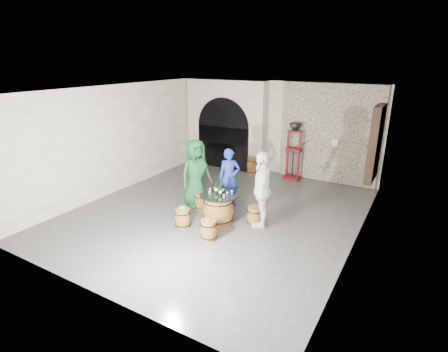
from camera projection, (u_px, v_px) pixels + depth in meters
The scene contains 31 objects.
ground at pixel (218, 212), 9.38m from camera, with size 8.00×8.00×0.00m, color #2F2F32.
wall_back at pixel (277, 128), 12.13m from camera, with size 8.00×8.00×0.00m, color silver.
wall_front at pixel (88, 211), 5.60m from camera, with size 8.00×8.00×0.00m, color silver.
wall_left at pixel (119, 139), 10.54m from camera, with size 8.00×8.00×0.00m, color silver.
wall_right at pixel (362, 177), 7.19m from camera, with size 8.00×8.00×0.00m, color silver.
ceiling at pixel (217, 90), 8.35m from camera, with size 8.00×8.00×0.00m, color beige.
stone_facing_panel at pixel (329, 134), 11.22m from camera, with size 3.20×0.12×3.18m, color #B1A48D.
arched_opening at pixel (226, 125), 12.83m from camera, with size 3.10×0.60×3.19m.
shuttered_window at pixel (375, 143), 9.15m from camera, with size 0.23×1.10×2.00m.
barrel_table at pixel (218, 209), 8.72m from camera, with size 0.93×0.93×0.72m.
barrel_stool_left at pixel (202, 201), 9.51m from camera, with size 0.39×0.39×0.47m.
barrel_stool_far at pixel (227, 199), 9.60m from camera, with size 0.39×0.39×0.47m.
barrel_stool_right at pixel (255, 216), 8.61m from camera, with size 0.39×0.39×0.47m.
barrel_stool_near_right at pixel (209, 230), 7.92m from camera, with size 0.39×0.39×0.47m.
barrel_stool_near_left at pixel (183, 218), 8.50m from camera, with size 0.39×0.39×0.47m.
green_cap at pixel (182, 208), 8.41m from camera, with size 0.23×0.18×0.10m.
person_green at pixel (196, 173), 9.54m from camera, with size 0.92×0.60×1.88m, color #124220.
person_blue at pixel (229, 178), 9.59m from camera, with size 0.59×0.39×1.61m, color navy.
person_white at pixel (262, 189), 8.35m from camera, with size 1.11×0.46×1.89m, color silver.
wine_bottle_left at pixel (216, 188), 8.69m from camera, with size 0.08×0.08×0.32m.
wine_bottle_center at pixel (220, 191), 8.53m from camera, with size 0.08×0.08×0.32m.
wine_bottle_right at pixel (222, 188), 8.68m from camera, with size 0.08×0.08×0.32m.
tasting_glass_a at pixel (209, 193), 8.62m from camera, with size 0.05×0.05×0.10m, color #A1571F, non-canonical shape.
tasting_glass_b at pixel (227, 194), 8.55m from camera, with size 0.05×0.05×0.10m, color #A1571F, non-canonical shape.
tasting_glass_c at pixel (215, 189), 8.88m from camera, with size 0.05×0.05×0.10m, color #A1571F, non-canonical shape.
tasting_glass_d at pixel (232, 192), 8.67m from camera, with size 0.05×0.05×0.10m, color #A1571F, non-canonical shape.
tasting_glass_e at pixel (224, 196), 8.40m from camera, with size 0.05×0.05×0.10m, color #A1571F, non-canonical shape.
tasting_glass_f at pixel (210, 190), 8.79m from camera, with size 0.05×0.05×0.10m, color #A1571F, non-canonical shape.
side_barrel at pixel (253, 165), 12.37m from camera, with size 0.47×0.47×0.62m.
corking_press at pixel (294, 147), 11.57m from camera, with size 0.78×0.43×1.91m.
control_box at pixel (335, 143), 11.12m from camera, with size 0.18×0.10×0.22m, color silver.
Camera 1 is at (4.48, -7.31, 3.94)m, focal length 28.00 mm.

